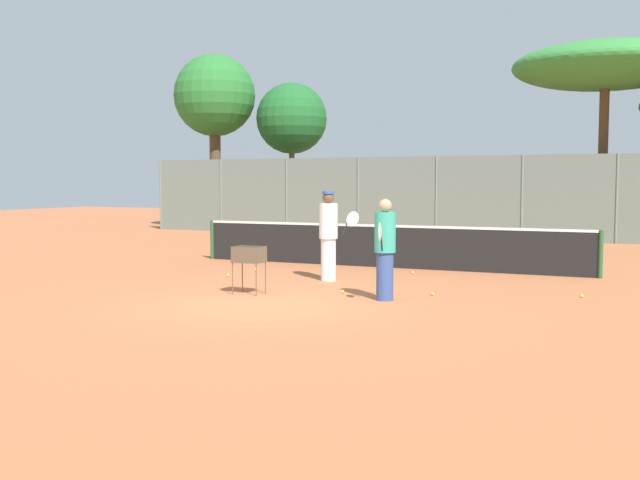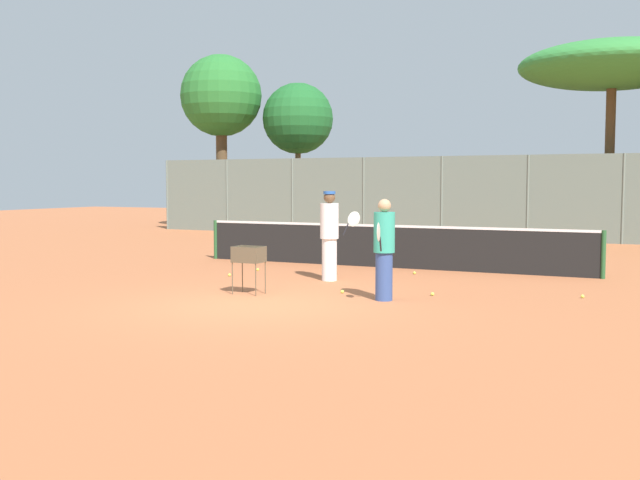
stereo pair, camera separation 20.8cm
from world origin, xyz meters
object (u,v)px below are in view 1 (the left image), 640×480
(parked_car, at_px, (445,215))
(player_red_cap, at_px, (385,248))
(ball_cart, at_px, (250,258))
(player_white_outfit, at_px, (329,234))
(tennis_net, at_px, (384,245))

(parked_car, bearing_deg, player_red_cap, -77.79)
(ball_cart, bearing_deg, parked_car, 94.84)
(ball_cart, bearing_deg, player_white_outfit, 77.39)
(ball_cart, height_order, parked_car, parked_car)
(player_red_cap, bearing_deg, player_white_outfit, -146.01)
(player_red_cap, distance_m, ball_cart, 2.61)
(player_white_outfit, height_order, parked_car, player_white_outfit)
(player_red_cap, relative_size, parked_car, 0.43)
(tennis_net, relative_size, player_white_outfit, 5.30)
(tennis_net, xyz_separation_m, player_red_cap, (1.78, -4.92, 0.38))
(player_white_outfit, xyz_separation_m, ball_cart, (-0.55, -2.44, -0.32))
(tennis_net, bearing_deg, parked_car, 99.57)
(player_white_outfit, bearing_deg, player_red_cap, -90.99)
(player_white_outfit, bearing_deg, parked_car, 51.81)
(player_white_outfit, bearing_deg, tennis_net, 39.55)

